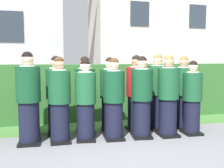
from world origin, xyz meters
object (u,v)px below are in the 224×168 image
at_px(student_front_row_3, 114,101).
at_px(student_rear_row_3, 110,97).
at_px(student_front_row_4, 142,99).
at_px(student_front_row_6, 192,99).
at_px(student_front_row_1, 60,102).
at_px(student_rear_row_6, 183,94).
at_px(student_rear_row_0, 29,98).
at_px(student_front_row_2, 86,102).
at_px(student_front_row_0, 29,100).
at_px(student_in_red_blazer, 136,95).
at_px(student_rear_row_2, 85,97).
at_px(student_rear_row_1, 57,97).
at_px(student_front_row_5, 168,98).
at_px(student_rear_row_5, 157,93).

xyz_separation_m(student_front_row_3, student_rear_row_3, (0.05, 0.53, 0.01)).
bearing_deg(student_rear_row_3, student_front_row_3, -95.61).
height_order(student_front_row_4, student_front_row_6, student_front_row_4).
bearing_deg(student_front_row_1, student_rear_row_6, 7.49).
bearing_deg(student_rear_row_0, student_front_row_2, -28.71).
distance_m(student_front_row_0, student_rear_row_3, 1.69).
height_order(student_in_red_blazer, student_rear_row_6, student_in_red_blazer).
bearing_deg(student_front_row_0, student_rear_row_2, 22.68).
bearing_deg(student_rear_row_1, student_rear_row_0, 179.45).
distance_m(student_front_row_6, student_rear_row_2, 2.22).
xyz_separation_m(student_front_row_6, student_rear_row_2, (-2.13, 0.65, 0.04)).
height_order(student_front_row_3, student_in_red_blazer, student_in_red_blazer).
relative_size(student_front_row_4, student_rear_row_3, 1.01).
bearing_deg(student_front_row_1, student_front_row_2, 0.13).
height_order(student_rear_row_0, student_rear_row_2, student_rear_row_2).
bearing_deg(student_front_row_6, student_front_row_2, 176.52).
xyz_separation_m(student_front_row_3, student_rear_row_1, (-1.06, 0.64, 0.02)).
height_order(student_front_row_5, student_rear_row_2, student_front_row_5).
relative_size(student_rear_row_2, student_rear_row_5, 0.96).
relative_size(student_front_row_0, student_front_row_3, 1.07).
distance_m(student_front_row_0, student_front_row_6, 3.25).
distance_m(student_front_row_3, student_rear_row_0, 1.72).
distance_m(student_front_row_0, student_front_row_3, 1.59).
height_order(student_front_row_5, student_rear_row_0, student_front_row_5).
height_order(student_front_row_0, student_front_row_2, student_front_row_0).
distance_m(student_front_row_1, student_rear_row_3, 1.17).
height_order(student_front_row_5, student_rear_row_5, student_rear_row_5).
height_order(student_front_row_4, student_rear_row_6, student_rear_row_6).
distance_m(student_rear_row_2, student_in_red_blazer, 1.10).
distance_m(student_front_row_6, student_in_red_blazer, 1.17).
xyz_separation_m(student_front_row_6, student_rear_row_1, (-2.71, 0.71, 0.05)).
height_order(student_front_row_1, student_rear_row_2, student_rear_row_2).
bearing_deg(student_front_row_5, student_rear_row_5, 89.30).
height_order(student_front_row_6, student_rear_row_3, student_rear_row_3).
bearing_deg(student_front_row_6, student_rear_row_3, 159.70).
xyz_separation_m(student_rear_row_3, student_rear_row_5, (1.07, -0.04, 0.04)).
bearing_deg(student_rear_row_2, student_front_row_6, -16.86).
distance_m(student_front_row_6, student_rear_row_6, 0.50).
relative_size(student_front_row_0, student_rear_row_2, 1.05).
xyz_separation_m(student_front_row_5, student_rear_row_6, (0.62, 0.49, -0.01)).
distance_m(student_rear_row_1, student_rear_row_6, 2.80).
relative_size(student_front_row_1, student_rear_row_6, 0.99).
height_order(student_rear_row_1, student_rear_row_3, student_rear_row_1).
distance_m(student_rear_row_0, student_rear_row_6, 3.34).
bearing_deg(student_rear_row_2, student_front_row_3, -51.05).
distance_m(student_front_row_0, student_in_red_blazer, 2.24).
bearing_deg(student_front_row_4, student_front_row_3, 177.96).
bearing_deg(student_rear_row_2, student_rear_row_1, 174.01).
distance_m(student_front_row_2, student_rear_row_2, 0.52).
xyz_separation_m(student_front_row_3, student_rear_row_0, (-1.60, 0.65, 0.02)).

